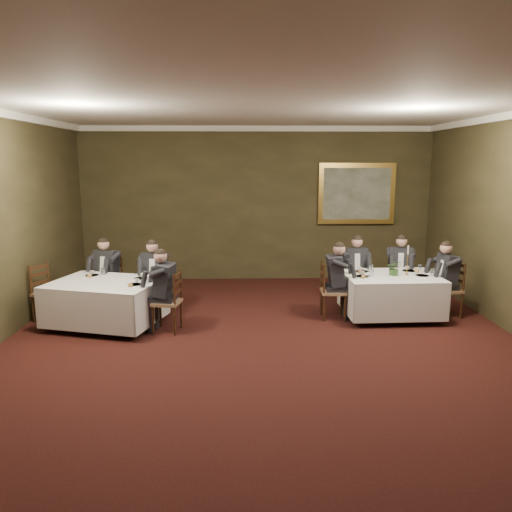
{
  "coord_description": "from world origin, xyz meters",
  "views": [
    {
      "loc": [
        -0.29,
        -6.47,
        2.73
      ],
      "look_at": [
        -0.08,
        1.81,
        1.15
      ],
      "focal_mm": 35.0,
      "sensor_mm": 36.0,
      "label": 1
    }
  ],
  "objects_px": {
    "chair_main_backright": "(398,289)",
    "painting": "(357,194)",
    "chair_sec_backright": "(155,297)",
    "diner_sec_endright": "(167,301)",
    "chair_sec_backleft": "(109,294)",
    "diner_sec_backleft": "(108,282)",
    "diner_main_endleft": "(333,290)",
    "diner_sec_backright": "(155,285)",
    "table_main": "(390,293)",
    "centerpiece": "(395,267)",
    "chair_main_endleft": "(332,303)",
    "diner_main_endright": "(447,288)",
    "table_second": "(106,300)",
    "diner_main_backright": "(399,278)",
    "chair_sec_endright": "(168,314)",
    "candlestick": "(407,264)",
    "chair_main_backleft": "(354,290)",
    "chair_sec_endleft": "(49,305)",
    "chair_main_endright": "(447,301)",
    "diner_main_backleft": "(354,279)"
  },
  "relations": [
    {
      "from": "diner_main_endleft",
      "to": "chair_sec_backright",
      "type": "bearing_deg",
      "value": -95.99
    },
    {
      "from": "diner_main_endleft",
      "to": "centerpiece",
      "type": "xyz_separation_m",
      "value": [
        1.06,
        0.01,
        0.4
      ]
    },
    {
      "from": "table_main",
      "to": "chair_sec_backright",
      "type": "height_order",
      "value": "chair_sec_backright"
    },
    {
      "from": "chair_sec_backright",
      "to": "diner_sec_backright",
      "type": "bearing_deg",
      "value": 90.0
    },
    {
      "from": "chair_main_backright",
      "to": "diner_sec_backleft",
      "type": "height_order",
      "value": "diner_sec_backleft"
    },
    {
      "from": "diner_sec_endright",
      "to": "painting",
      "type": "xyz_separation_m",
      "value": [
        3.84,
        3.6,
        1.48
      ]
    },
    {
      "from": "chair_main_endright",
      "to": "chair_sec_endleft",
      "type": "relative_size",
      "value": 1.0
    },
    {
      "from": "chair_sec_backleft",
      "to": "diner_sec_backleft",
      "type": "height_order",
      "value": "diner_sec_backleft"
    },
    {
      "from": "chair_main_backright",
      "to": "chair_sec_endleft",
      "type": "height_order",
      "value": "same"
    },
    {
      "from": "chair_main_backleft",
      "to": "chair_sec_backleft",
      "type": "distance_m",
      "value": 4.65
    },
    {
      "from": "diner_main_endleft",
      "to": "diner_sec_backright",
      "type": "height_order",
      "value": "same"
    },
    {
      "from": "diner_sec_backright",
      "to": "chair_main_endleft",
      "type": "bearing_deg",
      "value": 175.69
    },
    {
      "from": "diner_sec_backleft",
      "to": "chair_sec_backright",
      "type": "distance_m",
      "value": 0.97
    },
    {
      "from": "chair_main_backright",
      "to": "painting",
      "type": "xyz_separation_m",
      "value": [
        -0.41,
        2.1,
        1.71
      ]
    },
    {
      "from": "diner_main_backleft",
      "to": "chair_main_backleft",
      "type": "bearing_deg",
      "value": -90.0
    },
    {
      "from": "diner_main_endright",
      "to": "table_second",
      "type": "bearing_deg",
      "value": 86.54
    },
    {
      "from": "diner_main_backright",
      "to": "diner_sec_backleft",
      "type": "height_order",
      "value": "same"
    },
    {
      "from": "chair_sec_backleft",
      "to": "table_second",
      "type": "bearing_deg",
      "value": 121.46
    },
    {
      "from": "chair_sec_backleft",
      "to": "diner_sec_backright",
      "type": "height_order",
      "value": "diner_sec_backright"
    },
    {
      "from": "diner_main_endleft",
      "to": "diner_main_endright",
      "type": "height_order",
      "value": "same"
    },
    {
      "from": "chair_main_backleft",
      "to": "painting",
      "type": "bearing_deg",
      "value": -106.77
    },
    {
      "from": "diner_sec_endright",
      "to": "centerpiece",
      "type": "relative_size",
      "value": 4.65
    },
    {
      "from": "table_second",
      "to": "diner_sec_endright",
      "type": "height_order",
      "value": "diner_sec_endright"
    },
    {
      "from": "diner_main_backright",
      "to": "diner_main_endleft",
      "type": "bearing_deg",
      "value": 43.78
    },
    {
      "from": "painting",
      "to": "diner_sec_backright",
      "type": "bearing_deg",
      "value": -148.53
    },
    {
      "from": "chair_sec_backright",
      "to": "diner_sec_endright",
      "type": "distance_m",
      "value": 1.12
    },
    {
      "from": "candlestick",
      "to": "table_main",
      "type": "bearing_deg",
      "value": -173.3
    },
    {
      "from": "chair_main_backleft",
      "to": "chair_main_backright",
      "type": "relative_size",
      "value": 1.0
    },
    {
      "from": "chair_main_backleft",
      "to": "diner_sec_endright",
      "type": "bearing_deg",
      "value": 19.02
    },
    {
      "from": "diner_sec_endright",
      "to": "table_main",
      "type": "bearing_deg",
      "value": -71.18
    },
    {
      "from": "chair_main_endright",
      "to": "diner_sec_backright",
      "type": "height_order",
      "value": "diner_sec_backright"
    },
    {
      "from": "chair_sec_endright",
      "to": "candlestick",
      "type": "distance_m",
      "value": 4.22
    },
    {
      "from": "diner_main_endleft",
      "to": "chair_sec_endleft",
      "type": "height_order",
      "value": "diner_main_endleft"
    },
    {
      "from": "chair_sec_backleft",
      "to": "chair_main_endright",
      "type": "bearing_deg",
      "value": -166.45
    },
    {
      "from": "diner_sec_endright",
      "to": "chair_sec_endleft",
      "type": "bearing_deg",
      "value": 84.03
    },
    {
      "from": "table_second",
      "to": "chair_main_backleft",
      "type": "relative_size",
      "value": 2.04
    },
    {
      "from": "chair_main_endleft",
      "to": "centerpiece",
      "type": "bearing_deg",
      "value": 92.24
    },
    {
      "from": "chair_main_endright",
      "to": "diner_sec_backleft",
      "type": "height_order",
      "value": "diner_sec_backleft"
    },
    {
      "from": "diner_main_backright",
      "to": "chair_sec_backleft",
      "type": "height_order",
      "value": "diner_main_backright"
    },
    {
      "from": "chair_sec_endleft",
      "to": "chair_main_backleft",
      "type": "bearing_deg",
      "value": 126.34
    },
    {
      "from": "diner_main_backright",
      "to": "painting",
      "type": "distance_m",
      "value": 2.62
    },
    {
      "from": "diner_sec_backright",
      "to": "chair_sec_endright",
      "type": "distance_m",
      "value": 1.12
    },
    {
      "from": "diner_main_backright",
      "to": "painting",
      "type": "xyz_separation_m",
      "value": [
        -0.41,
        2.12,
        1.48
      ]
    },
    {
      "from": "candlestick",
      "to": "chair_main_backleft",
      "type": "bearing_deg",
      "value": 133.35
    },
    {
      "from": "diner_main_endleft",
      "to": "diner_sec_endright",
      "type": "xyz_separation_m",
      "value": [
        -2.82,
        -0.61,
        0.0
      ]
    },
    {
      "from": "chair_main_backleft",
      "to": "chair_sec_backright",
      "type": "relative_size",
      "value": 1.0
    },
    {
      "from": "table_main",
      "to": "chair_sec_backleft",
      "type": "relative_size",
      "value": 1.68
    },
    {
      "from": "chair_main_endright",
      "to": "painting",
      "type": "bearing_deg",
      "value": 12.28
    },
    {
      "from": "chair_main_backleft",
      "to": "candlestick",
      "type": "xyz_separation_m",
      "value": [
        0.75,
        -0.79,
        0.68
      ]
    },
    {
      "from": "chair_sec_backleft",
      "to": "diner_sec_backleft",
      "type": "relative_size",
      "value": 0.74
    }
  ]
}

